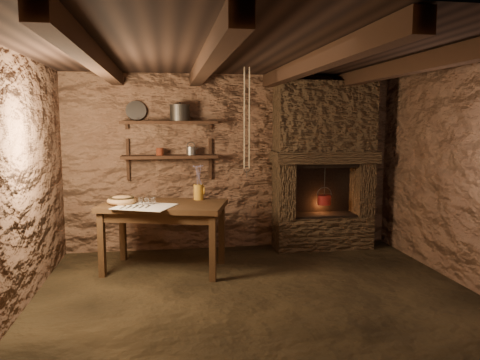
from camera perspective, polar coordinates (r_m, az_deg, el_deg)
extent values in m
plane|color=black|center=(4.82, 2.40, -14.31)|extent=(4.50, 4.50, 0.00)
cube|color=#523526|center=(6.48, -1.03, 2.17)|extent=(4.50, 0.04, 2.40)
cube|color=#523526|center=(2.62, 11.23, -5.40)|extent=(4.50, 0.04, 2.40)
cube|color=#523526|center=(4.63, -25.94, -0.54)|extent=(0.04, 4.00, 2.40)
cube|color=#523526|center=(5.43, 26.43, 0.46)|extent=(0.04, 4.00, 2.40)
cube|color=black|center=(4.53, 2.56, 15.23)|extent=(4.50, 4.00, 0.04)
cube|color=black|center=(4.47, -17.24, 13.87)|extent=(0.14, 3.95, 0.16)
cube|color=black|center=(4.45, -3.97, 14.21)|extent=(0.14, 3.95, 0.16)
cube|color=black|center=(4.64, 8.79, 13.84)|extent=(0.14, 3.95, 0.16)
cube|color=black|center=(5.03, 19.99, 12.97)|extent=(0.14, 3.95, 0.16)
cube|color=black|center=(6.25, -8.58, 2.83)|extent=(1.25, 0.30, 0.04)
cube|color=black|center=(6.24, -8.65, 6.96)|extent=(1.25, 0.30, 0.04)
cube|color=#332519|center=(6.70, 9.98, -6.22)|extent=(1.35, 0.45, 0.45)
cube|color=#332519|center=(6.43, 5.35, -1.27)|extent=(0.23, 0.45, 0.75)
cube|color=#332519|center=(6.79, 14.58, -1.01)|extent=(0.23, 0.45, 0.75)
cube|color=#332519|center=(6.51, 10.27, 2.79)|extent=(1.43, 0.51, 0.16)
cube|color=#332519|center=(6.52, 10.29, 7.63)|extent=(1.35, 0.45, 0.94)
cube|color=black|center=(6.77, 9.56, -0.91)|extent=(0.90, 0.06, 0.75)
cube|color=black|center=(5.58, -9.27, -3.11)|extent=(1.58, 1.15, 0.06)
cube|color=black|center=(5.60, -9.26, -4.03)|extent=(1.43, 1.00, 0.10)
cube|color=white|center=(5.37, -11.54, -3.18)|extent=(0.76, 0.70, 0.01)
cylinder|color=#AF7821|center=(5.76, -5.06, -1.47)|extent=(0.16, 0.16, 0.19)
torus|color=#AF7821|center=(5.76, -4.43, -1.27)|extent=(0.02, 0.10, 0.10)
ellipsoid|color=#A67848|center=(5.61, -14.22, -2.46)|extent=(0.43, 0.43, 0.12)
cylinder|color=#2A2825|center=(6.24, -7.35, 8.05)|extent=(0.32, 0.32, 0.19)
cylinder|color=gray|center=(6.35, -12.57, 8.25)|extent=(0.27, 0.14, 0.26)
cylinder|color=#4E1B0F|center=(6.25, -9.74, 3.42)|extent=(0.10, 0.10, 0.10)
cylinder|color=maroon|center=(6.57, 10.24, -2.40)|extent=(0.23, 0.23, 0.13)
torus|color=#2A2825|center=(6.56, 10.25, -1.72)|extent=(0.21, 0.01, 0.21)
cylinder|color=#2A2825|center=(6.53, 10.29, -0.20)|extent=(0.01, 0.01, 0.44)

